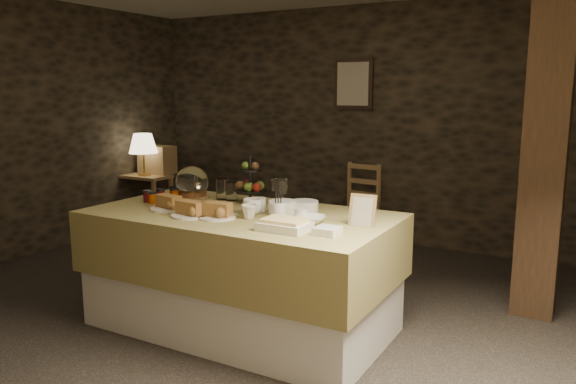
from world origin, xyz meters
The scene contains 28 objects.
ground_plane centered at (0.00, 0.00, 0.00)m, with size 5.50×5.00×0.01m, color black.
room_shell centered at (0.00, 0.00, 1.56)m, with size 5.52×5.02×2.60m.
buffet_table centered at (0.16, -0.23, 0.48)m, with size 2.13×1.13×0.84m.
console_table centered at (-2.50, 1.61, 0.54)m, with size 0.63×0.36×0.67m.
table_lamp centered at (-2.45, 1.56, 1.05)m, with size 0.34×0.34×0.50m.
wine_rack centered at (-2.45, 1.79, 0.84)m, with size 0.42×0.26×0.34m, color olive.
chair centered at (0.06, 2.16, 0.40)m, with size 0.47×0.45×0.70m.
timber_column centered at (1.96, 1.09, 1.30)m, with size 0.30×0.30×2.60m, color black.
framed_picture centered at (-0.15, 2.47, 1.75)m, with size 0.45×0.04×0.55m.
plate_stack_a centered at (0.46, -0.16, 0.89)m, with size 0.19×0.19×0.10m, color white.
plate_stack_b centered at (0.55, -0.03, 0.88)m, with size 0.20×0.20×0.09m, color white.
cutlery_holder centered at (0.52, -0.32, 0.90)m, with size 0.10×0.10×0.12m, color white.
cup_a centered at (0.27, -0.24, 0.90)m, with size 0.14×0.14×0.11m, color white.
cup_b centered at (0.32, -0.36, 0.89)m, with size 0.10×0.10×0.09m, color white.
mug_c centered at (0.26, -0.13, 0.89)m, with size 0.09×0.09×0.10m, color white.
mug_d centered at (0.67, -0.29, 0.89)m, with size 0.08×0.08×0.09m, color white.
bowl centered at (0.73, -0.28, 0.87)m, with size 0.19×0.19×0.05m, color white.
cake_dome centered at (-0.49, 0.05, 0.95)m, with size 0.26×0.26×0.26m.
fruit_stand centered at (0.03, 0.10, 0.98)m, with size 0.25×0.25×0.35m.
bread_platter_left centered at (-0.34, -0.40, 0.88)m, with size 0.26×0.26×0.11m.
bread_platter_center centered at (-0.06, -0.50, 0.88)m, with size 0.26×0.26×0.11m.
bread_platter_right centered at (0.12, -0.45, 0.88)m, with size 0.26×0.26×0.11m.
jam_jars centered at (-0.60, -0.17, 0.88)m, with size 0.18×0.32×0.07m.
tart_dish centered at (0.68, -0.51, 0.88)m, with size 0.30×0.22×0.07m.
square_dish centered at (0.95, -0.48, 0.86)m, with size 0.14×0.14×0.04m, color white.
menu_frame centered at (1.05, -0.18, 0.93)m, with size 0.17×0.02×0.22m, color olive.
storage_jar_a centered at (-0.24, 0.11, 0.92)m, with size 0.10×0.10×0.16m, color white.
storage_jar_b centered at (-0.15, 0.10, 0.91)m, with size 0.09×0.09×0.14m, color white.
Camera 1 is at (2.33, -3.39, 1.68)m, focal length 35.00 mm.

